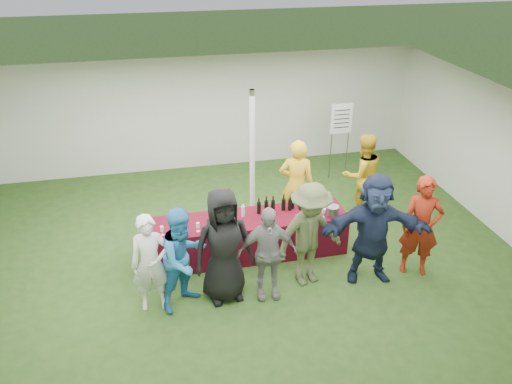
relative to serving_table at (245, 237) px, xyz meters
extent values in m
plane|color=#284719|center=(-0.13, -0.07, -0.38)|extent=(60.00, 60.00, 0.00)
plane|color=white|center=(-0.13, 3.93, 0.97)|extent=(10.00, 0.00, 10.00)
plane|color=white|center=(-0.13, -4.07, 0.97)|extent=(10.00, 0.00, 10.00)
plane|color=white|center=(4.87, -0.07, 0.97)|extent=(0.00, 8.00, 8.00)
plane|color=white|center=(-0.13, -0.07, 2.33)|extent=(10.00, 10.00, 0.00)
cylinder|color=silver|center=(0.37, 1.13, 0.98)|extent=(0.10, 0.10, 2.70)
cube|color=#620719|center=(0.00, 0.00, 0.00)|extent=(3.60, 0.80, 0.75)
cylinder|color=black|center=(0.28, 0.12, 0.48)|extent=(0.07, 0.07, 0.22)
cylinder|color=black|center=(0.28, 0.12, 0.64)|extent=(0.03, 0.03, 0.08)
cylinder|color=maroon|center=(0.28, 0.12, 0.69)|extent=(0.03, 0.03, 0.02)
cylinder|color=black|center=(0.42, 0.15, 0.48)|extent=(0.07, 0.07, 0.22)
cylinder|color=black|center=(0.42, 0.15, 0.64)|extent=(0.03, 0.03, 0.08)
cylinder|color=maroon|center=(0.42, 0.15, 0.69)|extent=(0.03, 0.03, 0.02)
cylinder|color=black|center=(0.54, 0.13, 0.48)|extent=(0.07, 0.07, 0.22)
cylinder|color=black|center=(0.54, 0.13, 0.64)|extent=(0.03, 0.03, 0.08)
cylinder|color=maroon|center=(0.54, 0.13, 0.69)|extent=(0.03, 0.03, 0.02)
cylinder|color=black|center=(0.74, 0.15, 0.48)|extent=(0.07, 0.07, 0.22)
cylinder|color=black|center=(0.74, 0.15, 0.64)|extent=(0.03, 0.03, 0.08)
cylinder|color=maroon|center=(0.74, 0.15, 0.69)|extent=(0.03, 0.03, 0.02)
cylinder|color=black|center=(0.85, 0.12, 0.48)|extent=(0.07, 0.07, 0.22)
cylinder|color=black|center=(0.85, 0.12, 0.64)|extent=(0.03, 0.03, 0.08)
cylinder|color=maroon|center=(0.85, 0.12, 0.69)|extent=(0.03, 0.03, 0.02)
cylinder|color=black|center=(0.91, 0.18, 0.48)|extent=(0.07, 0.07, 0.22)
cylinder|color=black|center=(0.91, 0.18, 0.64)|extent=(0.03, 0.03, 0.08)
cylinder|color=maroon|center=(0.91, 0.18, 0.69)|extent=(0.03, 0.03, 0.02)
cylinder|color=silver|center=(-1.43, -0.23, 0.38)|extent=(0.06, 0.06, 0.00)
cylinder|color=silver|center=(-1.43, -0.23, 0.42)|extent=(0.01, 0.01, 0.07)
cylinder|color=silver|center=(-1.43, -0.23, 0.50)|extent=(0.06, 0.06, 0.08)
cylinder|color=#4A080B|center=(-1.43, -0.23, 0.47)|extent=(0.05, 0.05, 0.02)
cylinder|color=silver|center=(-1.10, -0.30, 0.38)|extent=(0.06, 0.06, 0.00)
cylinder|color=silver|center=(-1.10, -0.30, 0.42)|extent=(0.01, 0.01, 0.07)
cylinder|color=silver|center=(-1.10, -0.30, 0.50)|extent=(0.06, 0.06, 0.08)
cylinder|color=silver|center=(-0.84, -0.24, 0.38)|extent=(0.06, 0.06, 0.00)
cylinder|color=silver|center=(-0.84, -0.24, 0.42)|extent=(0.01, 0.01, 0.07)
cylinder|color=silver|center=(-0.84, -0.24, 0.50)|extent=(0.06, 0.06, 0.08)
cylinder|color=silver|center=(-0.30, -0.26, 0.38)|extent=(0.06, 0.06, 0.00)
cylinder|color=silver|center=(-0.30, -0.26, 0.42)|extent=(0.01, 0.01, 0.07)
cylinder|color=silver|center=(-0.30, -0.26, 0.50)|extent=(0.06, 0.06, 0.08)
cylinder|color=silver|center=(1.35, -0.24, 0.38)|extent=(0.06, 0.06, 0.00)
cylinder|color=silver|center=(1.35, -0.24, 0.42)|extent=(0.01, 0.01, 0.07)
cylinder|color=silver|center=(1.35, -0.24, 0.50)|extent=(0.06, 0.06, 0.08)
cylinder|color=#4A080B|center=(1.35, -0.24, 0.47)|extent=(0.05, 0.05, 0.02)
cylinder|color=silver|center=(-0.01, 0.08, 0.47)|extent=(0.07, 0.07, 0.20)
cylinder|color=silver|center=(-0.01, 0.08, 0.59)|extent=(0.03, 0.03, 0.03)
cube|color=white|center=(1.54, 0.05, 0.39)|extent=(0.25, 0.18, 0.03)
cylinder|color=slate|center=(1.52, -0.22, 0.46)|extent=(0.23, 0.23, 0.18)
cylinder|color=slate|center=(2.54, 2.65, 0.18)|extent=(0.02, 0.02, 1.10)
cylinder|color=slate|center=(2.94, 2.65, 0.18)|extent=(0.02, 0.02, 1.10)
cube|color=white|center=(2.74, 2.65, 1.07)|extent=(0.50, 0.02, 0.70)
cube|color=black|center=(2.74, 2.63, 1.27)|extent=(0.36, 0.01, 0.02)
cube|color=black|center=(2.74, 2.63, 1.17)|extent=(0.36, 0.01, 0.02)
cube|color=black|center=(2.74, 2.63, 1.07)|extent=(0.36, 0.01, 0.02)
cube|color=black|center=(2.74, 2.63, 0.97)|extent=(0.36, 0.01, 0.02)
cube|color=black|center=(2.74, 2.63, 0.88)|extent=(0.36, 0.01, 0.02)
imported|color=yellow|center=(1.14, 0.72, 0.54)|extent=(0.77, 0.62, 1.83)
imported|color=gold|center=(2.58, 0.95, 0.49)|extent=(0.88, 0.70, 1.73)
imported|color=silver|center=(-1.64, -1.07, 0.43)|extent=(0.59, 0.39, 1.61)
imported|color=#2679B6|center=(-1.15, -1.09, 0.47)|extent=(1.04, 0.99, 1.68)
imported|color=black|center=(-0.54, -1.06, 0.58)|extent=(1.00, 0.72, 1.90)
imported|color=gray|center=(0.12, -1.18, 0.43)|extent=(0.97, 0.46, 1.60)
imported|color=#49532F|center=(0.86, -0.98, 0.53)|extent=(1.30, 0.95, 1.81)
imported|color=#18223B|center=(1.89, -1.10, 0.58)|extent=(1.84, 0.83, 1.92)
imported|color=maroon|center=(2.74, -1.10, 0.51)|extent=(0.76, 0.63, 1.77)
camera|label=1|loc=(-1.40, -7.32, 4.86)|focal=35.00mm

